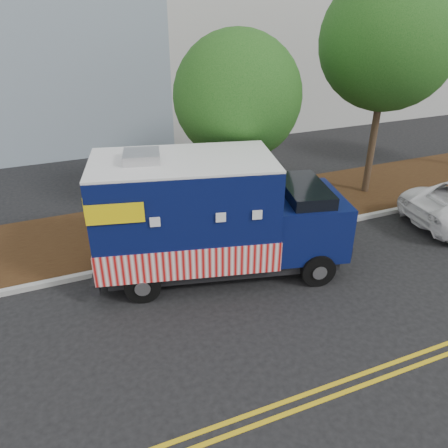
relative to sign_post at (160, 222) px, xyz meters
name	(u,v)px	position (x,y,z in m)	size (l,w,h in m)	color
ground	(230,274)	(1.53, -1.59, -1.20)	(120.00, 120.00, 0.00)	black
curb	(212,249)	(1.53, -0.19, -1.12)	(120.00, 0.18, 0.15)	#9E9E99
mulch_strip	(190,220)	(1.53, 1.91, -1.12)	(120.00, 4.00, 0.15)	black
centerline_near	(318,390)	(1.53, -6.04, -1.19)	(120.00, 0.10, 0.01)	gold
centerline_far	(325,399)	(1.53, -6.29, -1.19)	(120.00, 0.10, 0.01)	gold
tree_b	(237,97)	(3.21, 1.77, 2.99)	(4.06, 4.06, 6.23)	#38281C
tree_c	(389,41)	(8.76, 1.62, 4.46)	(4.72, 4.72, 8.03)	#38281C
sign_post	(160,222)	(0.00, 0.00, 0.00)	(0.06, 0.06, 2.40)	#473828
food_truck	(207,219)	(1.05, -1.14, 0.43)	(7.21, 4.00, 3.60)	black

